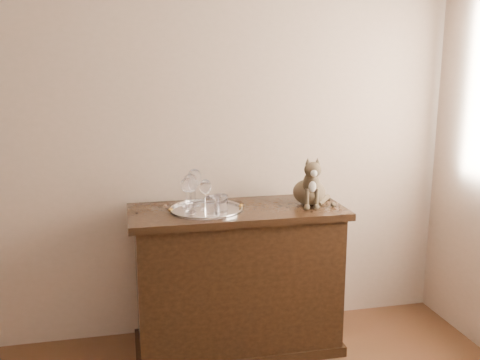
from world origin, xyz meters
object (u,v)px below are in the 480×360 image
Objects in this scene: wine_glass_b at (195,187)px; tumbler_a at (220,203)px; tray at (206,210)px; tumbler_b at (212,205)px; wine_glass_a at (186,193)px; sideboard at (237,280)px; wine_glass_d at (205,195)px; wine_glass_c at (190,193)px; cat at (309,180)px.

wine_glass_b is 0.21m from tumbler_a.
tumbler_a reaches higher than tray.
tray is at bearing 101.77° from tumbler_b.
tray is 2.38× the size of wine_glass_a.
tumbler_a reaches higher than sideboard.
sideboard is 7.00× the size of wine_glass_d.
sideboard is at bearing -22.54° from wine_glass_b.
wine_glass_b is 0.13m from wine_glass_d.
sideboard is 0.59m from wine_glass_a.
wine_glass_c is 0.74× the size of cat.
tray is 0.61m from cat.
tumbler_a is at bearing -32.13° from wine_glass_d.
tray is 0.10m from tumbler_a.
wine_glass_c is at bearing -163.30° from cat.
wine_glass_a is 0.19m from tumbler_b.
wine_glass_a is 1.87× the size of tumbler_b.
wine_glass_c is (-0.04, -0.15, 0.00)m from wine_glass_b.
wine_glass_c reaches higher than tray.
tray is at bearing 25.59° from wine_glass_c.
wine_glass_b is at bearing 74.16° from wine_glass_c.
tray is 1.92× the size of wine_glass_b.
tray is at bearing 140.89° from tumbler_a.
cat is at bearing 5.48° from wine_glass_c.
wine_glass_d is at bearing -70.04° from wine_glass_b.
wine_glass_c is at bearing -157.87° from wine_glass_d.
sideboard is 7.13× the size of wine_glass_a.
sideboard is 3.00× the size of tray.
tray is 0.15m from wine_glass_a.
wine_glass_d is at bearing -165.82° from cat.
tumbler_b is at bearing -150.68° from tumbler_a.
wine_glass_a is (-0.10, 0.06, 0.09)m from tray.
wine_glass_c reaches higher than wine_glass_b.
tumbler_b is (0.02, -0.08, 0.05)m from tray.
tumbler_a is at bearing -146.39° from sideboard.
wine_glass_a reaches higher than sideboard.
cat is at bearing 2.96° from wine_glass_d.
wine_glass_a is 0.12m from wine_glass_d.
tray is 0.15m from wine_glass_c.
wine_glass_c is 1.24× the size of wine_glass_d.
wine_glass_a is 1.85× the size of tumbler_a.
cat reaches higher than tray.
sideboard is 5.76× the size of wine_glass_b.
wine_glass_a is at bearing 128.75° from tumbler_b.
sideboard is 0.60m from wine_glass_c.
wine_glass_d is at bearing 107.24° from tumbler_b.
wine_glass_b is at bearing 125.37° from tumbler_a.
tray is (-0.17, -0.02, 0.43)m from sideboard.
sideboard is at bearing -167.93° from cat.
wine_glass_c is (0.01, -0.11, 0.02)m from wine_glass_a.
cat reaches higher than wine_glass_d.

